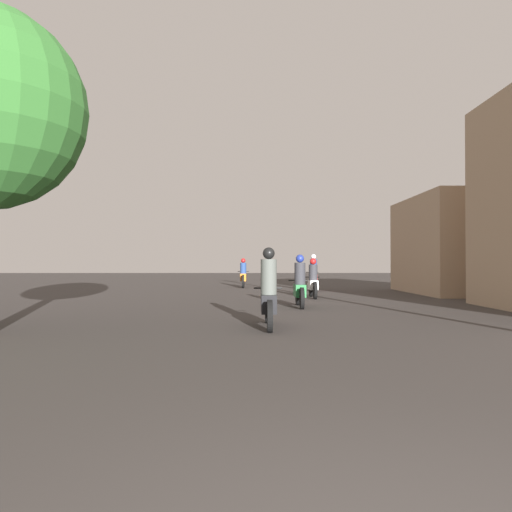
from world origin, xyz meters
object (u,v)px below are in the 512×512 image
motorcycle_red (313,276)px  motorcycle_orange (243,276)px  motorcycle_green (300,286)px  building_right_far (462,245)px  motorcycle_white (313,282)px  motorcycle_black (269,296)px

motorcycle_red → motorcycle_orange: (-3.31, 3.08, -0.06)m
motorcycle_green → building_right_far: 10.16m
motorcycle_white → motorcycle_orange: size_ratio=0.97×
motorcycle_black → motorcycle_green: size_ratio=1.05×
motorcycle_black → motorcycle_red: size_ratio=0.97×
motorcycle_black → building_right_far: size_ratio=0.31×
motorcycle_black → motorcycle_green: (1.06, 4.58, -0.02)m
motorcycle_green → building_right_far: size_ratio=0.30×
motorcycle_black → building_right_far: 14.21m
motorcycle_white → motorcycle_orange: 8.18m
motorcycle_black → motorcycle_orange: size_ratio=1.02×
motorcycle_black → motorcycle_orange: bearing=88.0°
motorcycle_black → motorcycle_white: size_ratio=1.05×
motorcycle_black → motorcycle_red: bearing=74.3°
motorcycle_black → motorcycle_white: (1.90, 8.37, -0.05)m
motorcycle_orange → building_right_far: size_ratio=0.31×
motorcycle_white → motorcycle_green: bearing=-95.5°
motorcycle_black → motorcycle_green: 4.70m
motorcycle_white → building_right_far: building_right_far is taller
motorcycle_orange → motorcycle_red: bearing=-38.9°
building_right_far → motorcycle_orange: bearing=152.7°
motorcycle_green → building_right_far: bearing=44.7°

